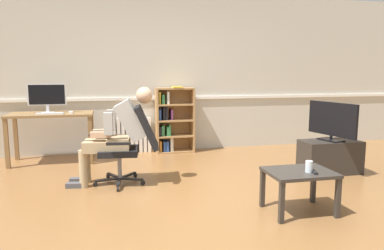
% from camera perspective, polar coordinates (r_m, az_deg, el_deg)
% --- Properties ---
extents(ground_plane, '(18.00, 18.00, 0.00)m').
position_cam_1_polar(ground_plane, '(3.96, 0.60, -11.93)').
color(ground_plane, brown).
extents(back_wall, '(12.00, 0.13, 2.70)m').
position_cam_1_polar(back_wall, '(6.32, -4.98, 8.12)').
color(back_wall, beige).
rests_on(back_wall, ground_plane).
extents(computer_desk, '(1.23, 0.61, 0.76)m').
position_cam_1_polar(computer_desk, '(5.88, -21.31, 0.67)').
color(computer_desk, olive).
rests_on(computer_desk, ground_plane).
extents(imac_monitor, '(0.56, 0.14, 0.44)m').
position_cam_1_polar(imac_monitor, '(5.93, -21.90, 4.30)').
color(imac_monitor, silver).
rests_on(imac_monitor, computer_desk).
extents(keyboard, '(0.39, 0.12, 0.02)m').
position_cam_1_polar(keyboard, '(5.72, -21.49, 1.71)').
color(keyboard, silver).
rests_on(keyboard, computer_desk).
extents(computer_mouse, '(0.06, 0.10, 0.03)m').
position_cam_1_polar(computer_mouse, '(5.71, -18.56, 1.89)').
color(computer_mouse, white).
rests_on(computer_mouse, computer_desk).
extents(bookshelf, '(0.65, 0.29, 1.13)m').
position_cam_1_polar(bookshelf, '(6.19, -3.17, 0.66)').
color(bookshelf, '#AD7F4C').
rests_on(bookshelf, ground_plane).
extents(radiator, '(0.72, 0.08, 0.60)m').
position_cam_1_polar(radiator, '(6.25, -9.79, -1.62)').
color(radiator, white).
rests_on(radiator, ground_plane).
extents(office_chair, '(0.83, 0.62, 0.97)m').
position_cam_1_polar(office_chair, '(4.50, -9.49, -2.65)').
color(office_chair, black).
rests_on(office_chair, ground_plane).
extents(person_seated, '(1.06, 0.43, 1.19)m').
position_cam_1_polar(person_seated, '(4.49, -11.69, -1.16)').
color(person_seated, tan).
rests_on(person_seated, ground_plane).
extents(tv_stand, '(0.80, 0.39, 0.45)m').
position_cam_1_polar(tv_stand, '(5.30, 20.91, -4.69)').
color(tv_stand, '#2D2823').
rests_on(tv_stand, ground_plane).
extents(tv_screen, '(0.27, 0.78, 0.52)m').
position_cam_1_polar(tv_screen, '(5.22, 21.21, 0.65)').
color(tv_screen, black).
rests_on(tv_screen, tv_stand).
extents(coffee_table, '(0.64, 0.49, 0.42)m').
position_cam_1_polar(coffee_table, '(3.72, 16.56, -7.89)').
color(coffee_table, '#332D28').
rests_on(coffee_table, ground_plane).
extents(drinking_glass, '(0.07, 0.07, 0.11)m').
position_cam_1_polar(drinking_glass, '(3.66, 17.97, -6.25)').
color(drinking_glass, silver).
rests_on(drinking_glass, coffee_table).
extents(spare_remote, '(0.07, 0.15, 0.02)m').
position_cam_1_polar(spare_remote, '(3.67, 18.67, -7.00)').
color(spare_remote, black).
rests_on(spare_remote, coffee_table).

